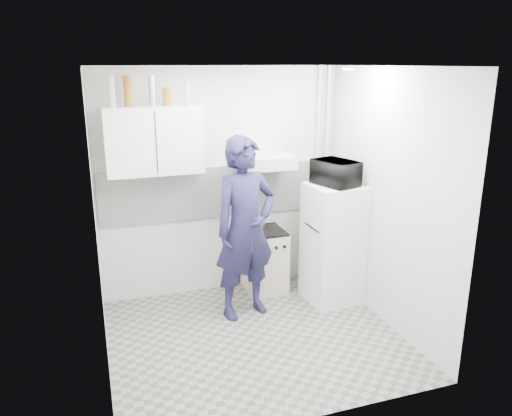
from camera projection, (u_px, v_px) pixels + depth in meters
name	position (u px, v px, depth m)	size (l,w,h in m)	color
floor	(255.00, 337.00, 4.96)	(2.80, 2.80, 0.00)	slate
ceiling	(255.00, 66.00, 4.23)	(2.80, 2.80, 0.00)	white
wall_back	(220.00, 183.00, 5.73)	(2.80, 2.80, 0.00)	beige
wall_left	(96.00, 228.00, 4.17)	(2.60, 2.60, 0.00)	beige
wall_right	(386.00, 200.00, 5.02)	(2.60, 2.60, 0.00)	beige
person	(245.00, 229.00, 5.19)	(0.71, 0.46, 1.93)	#1C1A3C
stove	(265.00, 262.00, 5.91)	(0.45, 0.45, 0.72)	beige
fridge	(333.00, 244.00, 5.59)	(0.56, 0.56, 1.35)	white
stove_top	(265.00, 232.00, 5.80)	(0.43, 0.43, 0.03)	black
saucepan	(258.00, 227.00, 5.78)	(0.17, 0.17, 0.09)	silver
microwave	(336.00, 173.00, 5.36)	(0.33, 0.49, 0.27)	black
bottle_a	(111.00, 91.00, 4.93)	(0.07, 0.07, 0.32)	#B2B7BC
bottle_b	(128.00, 91.00, 4.98)	(0.08, 0.08, 0.30)	brown
bottle_d	(152.00, 91.00, 5.05)	(0.07, 0.07, 0.31)	silver
canister_a	(166.00, 97.00, 5.11)	(0.07, 0.07, 0.19)	brown
bottle_e	(188.00, 93.00, 5.17)	(0.06, 0.06, 0.25)	#B2B7BC
upper_cabinet	(154.00, 140.00, 5.19)	(1.00, 0.35, 0.70)	white
range_hood	(265.00, 161.00, 5.57)	(0.60, 0.50, 0.14)	beige
backsplash	(221.00, 192.00, 5.75)	(2.74, 0.03, 0.60)	white
pipe_a	(326.00, 176.00, 6.06)	(0.05, 0.05, 2.60)	beige
pipe_b	(317.00, 177.00, 6.02)	(0.04, 0.04, 2.60)	beige
ceiling_spot_fixture	(348.00, 69.00, 4.73)	(0.10, 0.10, 0.02)	white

